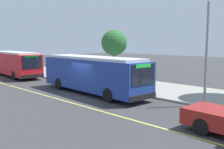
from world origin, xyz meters
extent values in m
plane|color=#38383A|center=(0.00, 0.00, 0.00)|extent=(120.00, 120.00, 0.00)
cube|color=gray|center=(0.00, 6.00, 0.07)|extent=(44.00, 6.40, 0.15)
cube|color=#E0D64C|center=(0.00, -2.20, 0.00)|extent=(36.00, 0.14, 0.01)
cube|color=navy|center=(-0.23, 1.00, 1.55)|extent=(10.82, 3.07, 2.40)
cube|color=silver|center=(-0.23, 1.00, 2.85)|extent=(9.95, 2.77, 0.20)
cube|color=black|center=(5.14, 0.74, 1.98)|extent=(0.15, 2.17, 1.34)
cube|color=black|center=(-0.16, 2.29, 1.84)|extent=(9.41, 0.50, 1.06)
cube|color=yellow|center=(-0.16, 2.29, 0.57)|extent=(10.16, 0.52, 0.28)
cube|color=#26D83F|center=(5.14, 0.74, 2.57)|extent=(0.10, 1.40, 0.24)
cube|color=black|center=(5.15, 0.74, 0.53)|extent=(0.20, 2.50, 0.36)
cylinder|color=black|center=(3.14, 1.99, 0.50)|extent=(1.01, 0.33, 1.00)
cylinder|color=black|center=(3.03, -0.31, 0.50)|extent=(1.01, 0.33, 1.00)
cylinder|color=black|center=(-3.38, 2.31, 0.50)|extent=(1.01, 0.33, 1.00)
cylinder|color=black|center=(-3.49, 0.00, 0.50)|extent=(1.01, 0.33, 1.00)
cube|color=red|center=(-15.10, 1.12, 1.55)|extent=(11.12, 3.39, 2.40)
cube|color=silver|center=(-15.10, 1.12, 2.85)|extent=(10.23, 3.07, 0.20)
cube|color=black|center=(-9.63, 0.70, 1.98)|extent=(0.21, 2.16, 1.34)
cube|color=black|center=(-15.00, 2.41, 1.84)|extent=(9.61, 0.79, 1.06)
cube|color=white|center=(-15.00, 2.41, 0.57)|extent=(10.38, 0.84, 0.28)
cube|color=#26D83F|center=(-9.62, 0.70, 2.57)|extent=(0.14, 1.40, 0.24)
cube|color=black|center=(-9.61, 0.70, 0.53)|extent=(0.27, 2.50, 0.36)
cylinder|color=black|center=(-11.63, 2.01, 0.50)|extent=(1.02, 0.36, 1.00)
cylinder|color=black|center=(-11.81, -0.29, 0.50)|extent=(1.02, 0.36, 1.00)
cylinder|color=black|center=(-18.29, 2.53, 0.50)|extent=(1.02, 0.36, 1.00)
cylinder|color=black|center=(10.49, 0.07, 0.38)|extent=(0.77, 0.28, 0.76)
cylinder|color=black|center=(10.40, -1.73, 0.38)|extent=(0.77, 0.28, 0.76)
cylinder|color=#333338|center=(0.87, 6.00, 1.35)|extent=(0.10, 0.10, 2.40)
cylinder|color=#333338|center=(0.87, 4.70, 1.35)|extent=(0.10, 0.10, 2.40)
cylinder|color=#333338|center=(-1.73, 6.00, 1.35)|extent=(0.10, 0.10, 2.40)
cylinder|color=#333338|center=(-1.73, 4.70, 1.35)|extent=(0.10, 0.10, 2.40)
cube|color=#333338|center=(-0.43, 5.35, 2.59)|extent=(2.90, 1.60, 0.08)
cube|color=#4C606B|center=(-0.43, 6.00, 1.35)|extent=(2.47, 0.04, 2.16)
cube|color=navy|center=(-1.73, 5.35, 1.30)|extent=(0.06, 1.11, 1.82)
cube|color=brown|center=(-0.30, 5.59, 0.60)|extent=(1.60, 0.44, 0.06)
cube|color=brown|center=(-0.30, 5.83, 0.88)|extent=(1.60, 0.05, 0.44)
cube|color=#333338|center=(-1.02, 5.59, 0.38)|extent=(0.08, 0.40, 0.45)
cube|color=#333338|center=(0.42, 5.59, 0.38)|extent=(0.08, 0.40, 0.45)
cylinder|color=#333338|center=(2.15, 3.63, 1.55)|extent=(0.07, 0.07, 2.80)
cube|color=white|center=(2.15, 3.61, 2.65)|extent=(0.44, 0.03, 0.56)
cube|color=red|center=(2.15, 3.60, 2.65)|extent=(0.40, 0.01, 0.16)
cylinder|color=#282D47|center=(2.46, 5.08, 0.57)|extent=(0.14, 0.14, 0.85)
cylinder|color=#282D47|center=(2.46, 4.90, 0.57)|extent=(0.14, 0.14, 0.85)
cube|color=beige|center=(2.46, 4.99, 1.31)|extent=(0.24, 0.40, 0.62)
sphere|color=tan|center=(2.46, 4.99, 1.73)|extent=(0.22, 0.22, 0.22)
cylinder|color=brown|center=(-4.96, 8.17, 1.56)|extent=(0.36, 0.36, 2.81)
sphere|color=#28662D|center=(-4.96, 8.17, 4.03)|extent=(2.86, 2.86, 2.86)
cylinder|color=gray|center=(8.04, 3.36, 3.35)|extent=(0.16, 0.16, 6.40)
camera|label=1|loc=(15.46, -12.22, 4.04)|focal=41.50mm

